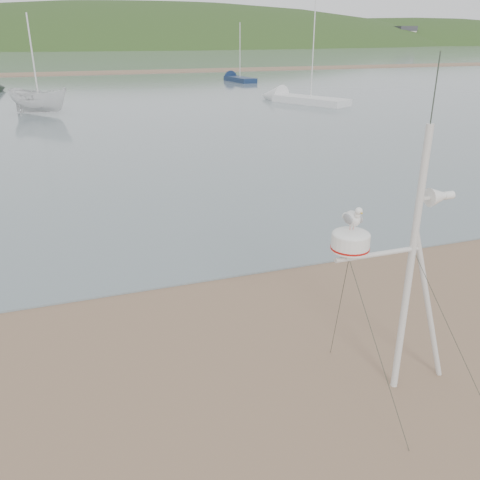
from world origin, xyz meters
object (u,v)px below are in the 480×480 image
object	(u,v)px
sailboat_blue_far	(233,78)
boat_white	(36,78)
sailboat_white_near	(287,98)
mast_rig	(401,322)

from	to	relation	value
sailboat_blue_far	boat_white	bearing A→B (deg)	-134.98
sailboat_blue_far	sailboat_white_near	size ratio (longest dim) A/B	0.85
mast_rig	sailboat_white_near	size ratio (longest dim) A/B	0.60
boat_white	sailboat_white_near	distance (m)	18.83
mast_rig	sailboat_blue_far	xyz separation A→B (m)	(15.08, 52.96, -0.89)
sailboat_blue_far	mast_rig	bearing A→B (deg)	-105.90
boat_white	sailboat_white_near	bearing A→B (deg)	-46.76
sailboat_white_near	mast_rig	bearing A→B (deg)	-111.52
mast_rig	boat_white	world-z (taller)	mast_rig
boat_white	sailboat_white_near	world-z (taller)	sailboat_white_near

